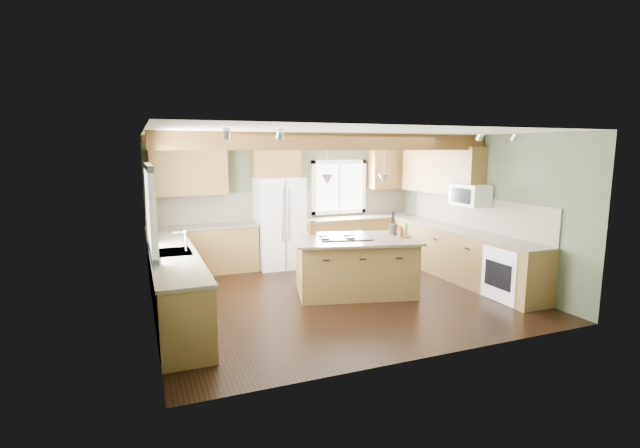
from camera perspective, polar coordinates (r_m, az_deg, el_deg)
name	(u,v)px	position (r m, az deg, el deg)	size (l,w,h in m)	color
floor	(336,295)	(7.66, 1.94, -8.72)	(5.60, 5.60, 0.00)	black
ceiling	(337,133)	(7.29, 2.05, 11.11)	(5.60, 5.60, 0.00)	silver
wall_back	(288,200)	(9.68, -4.00, 2.91)	(5.60, 5.60, 0.00)	#434B35
wall_left	(149,227)	(6.75, -20.31, -0.37)	(5.00, 5.00, 0.00)	#434B35
wall_right	(477,208)	(8.86, 18.80, 1.86)	(5.00, 5.00, 0.00)	#434B35
ceiling_beam	(336,142)	(7.31, 1.96, 10.09)	(5.55, 0.26, 0.26)	#4C3115
soffit_trim	(289,140)	(9.53, -3.89, 10.28)	(5.55, 0.20, 0.10)	#4C3115
backsplash_back	(288,205)	(9.68, -3.96, 2.37)	(5.58, 0.03, 0.58)	brown
backsplash_right	(475,213)	(8.90, 18.49, 1.32)	(0.03, 3.70, 0.58)	brown
base_cab_back_left	(204,251)	(9.14, -14.10, -3.18)	(2.02, 0.60, 0.88)	brown
counter_back_left	(203,227)	(9.06, -14.21, -0.34)	(2.06, 0.64, 0.04)	#443E32
base_cab_back_right	(358,238)	(10.10, 4.66, -1.78)	(2.62, 0.60, 0.88)	brown
counter_back_right	(358,217)	(10.02, 4.70, 0.80)	(2.66, 0.64, 0.04)	#443E32
base_cab_left	(175,285)	(7.00, -17.46, -7.12)	(0.60, 3.70, 0.88)	brown
counter_left	(173,253)	(6.88, -17.64, -3.44)	(0.64, 3.74, 0.04)	#443E32
base_cab_right	(460,255)	(8.86, 16.82, -3.70)	(0.60, 3.70, 0.88)	brown
counter_right	(461,230)	(8.77, 16.96, -0.77)	(0.64, 3.74, 0.04)	#443E32
upper_cab_back_left	(189,171)	(9.05, -15.85, 6.28)	(1.40, 0.35, 0.90)	brown
upper_cab_over_fridge	(276,160)	(9.37, -5.49, 7.89)	(0.96, 0.35, 0.70)	brown
upper_cab_right	(440,170)	(9.40, 14.61, 6.42)	(0.35, 2.20, 0.90)	brown
upper_cab_back_corner	(389,168)	(10.42, 8.48, 6.86)	(0.90, 0.35, 0.90)	brown
window_left	(149,209)	(6.76, -20.27, 1.80)	(0.04, 1.60, 1.05)	white
window_back	(338,187)	(10.05, 2.29, 4.58)	(1.10, 0.04, 1.00)	white
sink	(173,253)	(6.88, -17.65, -3.40)	(0.50, 0.65, 0.03)	#262628
faucet	(186,242)	(6.87, -16.21, -2.12)	(0.02, 0.02, 0.28)	#B2B2B7
dishwasher	(185,315)	(5.76, -16.30, -10.68)	(0.60, 0.60, 0.84)	white
oven	(513,273)	(7.91, 22.65, -5.61)	(0.60, 0.72, 0.84)	white
microwave	(470,195)	(8.66, 17.99, 3.41)	(0.40, 0.70, 0.38)	white
pendant_left	(327,179)	(7.39, 0.89, 5.51)	(0.18, 0.18, 0.16)	#B2B2B7
pendant_right	(384,179)	(7.59, 7.88, 5.52)	(0.18, 0.18, 0.16)	#B2B2B7
refrigerator	(279,223)	(9.29, -5.01, 0.14)	(0.90, 0.74, 1.80)	silver
island	(355,266)	(7.70, 4.29, -5.23)	(1.86, 1.14, 0.88)	olive
island_top	(355,239)	(7.60, 4.34, -1.87)	(1.98, 1.26, 0.04)	#443E32
cooktop	(346,238)	(7.56, 3.19, -1.68)	(0.81, 0.54, 0.02)	black
knife_block	(312,229)	(7.91, -0.97, -0.58)	(0.11, 0.08, 0.19)	brown
utensil_crock	(393,229)	(8.01, 8.97, -0.61)	(0.13, 0.13, 0.18)	#453F37
bottle_tray	(404,231)	(7.77, 10.24, -0.79)	(0.23, 0.23, 0.21)	brown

